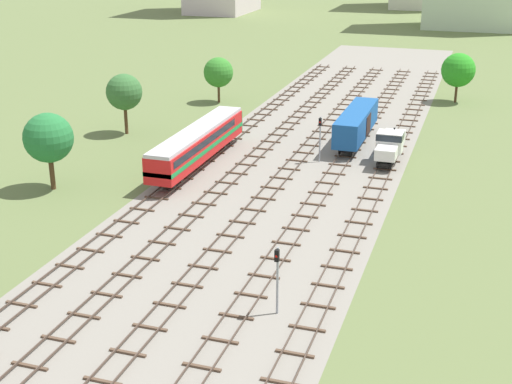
{
  "coord_description": "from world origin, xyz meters",
  "views": [
    {
      "loc": [
        18.64,
        -6.94,
        24.09
      ],
      "look_at": [
        0.0,
        50.29,
        1.5
      ],
      "focal_mm": 50.2,
      "sensor_mm": 36.0,
      "label": 1
    }
  ],
  "objects_px": {
    "shunter_loco_centre_right_mid": "(390,143)",
    "diesel_railcar_far_left_near": "(198,142)",
    "signal_post_nearest": "(320,133)",
    "signal_post_near": "(277,272)",
    "freight_boxcar_centre_midfar": "(356,123)"
  },
  "relations": [
    {
      "from": "diesel_railcar_far_left_near",
      "to": "shunter_loco_centre_right_mid",
      "type": "relative_size",
      "value": 2.42
    },
    {
      "from": "diesel_railcar_far_left_near",
      "to": "shunter_loco_centre_right_mid",
      "type": "height_order",
      "value": "diesel_railcar_far_left_near"
    },
    {
      "from": "diesel_railcar_far_left_near",
      "to": "signal_post_nearest",
      "type": "xyz_separation_m",
      "value": [
        11.92,
        5.19,
        0.6
      ]
    },
    {
      "from": "shunter_loco_centre_right_mid",
      "to": "signal_post_nearest",
      "type": "xyz_separation_m",
      "value": [
        -7.15,
        -2.63,
        1.18
      ]
    },
    {
      "from": "signal_post_nearest",
      "to": "signal_post_near",
      "type": "relative_size",
      "value": 1.04
    },
    {
      "from": "signal_post_near",
      "to": "signal_post_nearest",
      "type": "bearing_deg",
      "value": 98.41
    },
    {
      "from": "diesel_railcar_far_left_near",
      "to": "signal_post_nearest",
      "type": "distance_m",
      "value": 13.01
    },
    {
      "from": "diesel_railcar_far_left_near",
      "to": "signal_post_near",
      "type": "distance_m",
      "value": 31.78
    },
    {
      "from": "shunter_loco_centre_right_mid",
      "to": "signal_post_nearest",
      "type": "distance_m",
      "value": 7.71
    },
    {
      "from": "diesel_railcar_far_left_near",
      "to": "freight_boxcar_centre_midfar",
      "type": "bearing_deg",
      "value": 43.37
    },
    {
      "from": "shunter_loco_centre_right_mid",
      "to": "freight_boxcar_centre_midfar",
      "type": "xyz_separation_m",
      "value": [
        -4.76,
        5.69,
        0.44
      ]
    },
    {
      "from": "shunter_loco_centre_right_mid",
      "to": "diesel_railcar_far_left_near",
      "type": "bearing_deg",
      "value": -157.69
    },
    {
      "from": "freight_boxcar_centre_midfar",
      "to": "signal_post_near",
      "type": "bearing_deg",
      "value": -86.65
    },
    {
      "from": "signal_post_nearest",
      "to": "freight_boxcar_centre_midfar",
      "type": "bearing_deg",
      "value": 73.98
    },
    {
      "from": "shunter_loco_centre_right_mid",
      "to": "signal_post_near",
      "type": "height_order",
      "value": "signal_post_near"
    }
  ]
}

